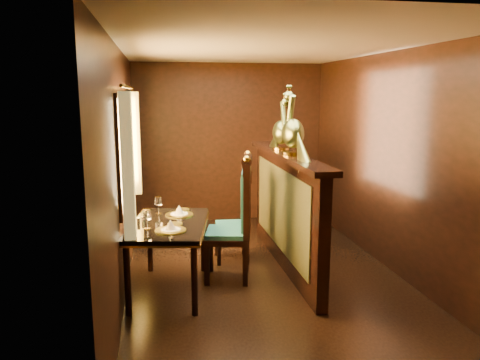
{
  "coord_description": "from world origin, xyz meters",
  "views": [
    {
      "loc": [
        -1.15,
        -4.85,
        2.03
      ],
      "look_at": [
        -0.2,
        0.4,
        1.04
      ],
      "focal_mm": 35.0,
      "sensor_mm": 36.0,
      "label": 1
    }
  ],
  "objects_px": {
    "peacock_left": "(293,120)",
    "chair_left": "(239,215)",
    "chair_right": "(240,211)",
    "peacock_right": "(281,122)",
    "dining_table": "(169,229)"
  },
  "relations": [
    {
      "from": "chair_right",
      "to": "chair_left",
      "type": "bearing_deg",
      "value": -98.63
    },
    {
      "from": "chair_left",
      "to": "chair_right",
      "type": "bearing_deg",
      "value": 90.78
    },
    {
      "from": "peacock_left",
      "to": "chair_left",
      "type": "bearing_deg",
      "value": -174.41
    },
    {
      "from": "dining_table",
      "to": "peacock_left",
      "type": "bearing_deg",
      "value": 20.24
    },
    {
      "from": "peacock_left",
      "to": "peacock_right",
      "type": "bearing_deg",
      "value": 90.0
    },
    {
      "from": "chair_right",
      "to": "peacock_left",
      "type": "distance_m",
      "value": 1.34
    },
    {
      "from": "chair_left",
      "to": "chair_right",
      "type": "xyz_separation_m",
      "value": [
        0.12,
        0.59,
        -0.12
      ]
    },
    {
      "from": "peacock_right",
      "to": "peacock_left",
      "type": "bearing_deg",
      "value": -90.0
    },
    {
      "from": "chair_left",
      "to": "chair_right",
      "type": "distance_m",
      "value": 0.62
    },
    {
      "from": "dining_table",
      "to": "peacock_right",
      "type": "bearing_deg",
      "value": 38.16
    },
    {
      "from": "dining_table",
      "to": "peacock_left",
      "type": "distance_m",
      "value": 1.77
    },
    {
      "from": "chair_left",
      "to": "peacock_left",
      "type": "xyz_separation_m",
      "value": [
        0.61,
        0.06,
        1.01
      ]
    },
    {
      "from": "dining_table",
      "to": "chair_right",
      "type": "bearing_deg",
      "value": 51.27
    },
    {
      "from": "chair_left",
      "to": "chair_right",
      "type": "relative_size",
      "value": 1.2
    },
    {
      "from": "chair_left",
      "to": "dining_table",
      "type": "bearing_deg",
      "value": -153.51
    }
  ]
}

